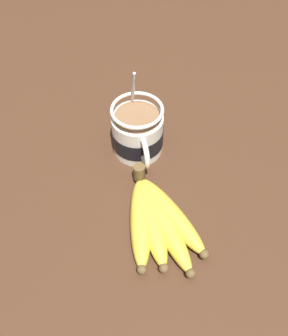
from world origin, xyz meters
TOP-DOWN VIEW (x-y plane):
  - table at (0.00, 0.00)cm, footprint 131.85×131.85cm
  - coffee_mug at (-2.17, -3.99)cm, footprint 14.26×9.24cm
  - banana_bunch at (14.37, -4.54)cm, footprint 20.18×12.49cm

SIDE VIEW (x-z plane):
  - table at x=0.00cm, z-range 0.00..3.03cm
  - banana_bunch at x=14.37cm, z-range 2.57..6.75cm
  - coffee_mug at x=-2.17cm, z-range -0.75..15.09cm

